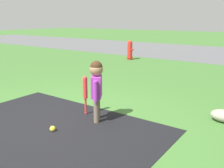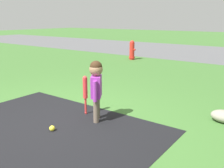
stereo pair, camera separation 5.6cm
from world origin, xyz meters
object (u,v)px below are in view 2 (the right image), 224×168
at_px(child, 96,82).
at_px(sports_ball, 52,128).
at_px(baseball_bat, 85,90).
at_px(fire_hydrant, 132,50).

xyz_separation_m(child, sports_ball, (-0.26, -0.67, -0.57)).
height_order(child, baseball_bat, child).
bearing_deg(baseball_bat, sports_ball, -85.77).
bearing_deg(fire_hydrant, baseball_bat, -65.50).
relative_size(baseball_bat, sports_ball, 8.14).
bearing_deg(baseball_bat, child, -17.27).
xyz_separation_m(baseball_bat, fire_hydrant, (-2.44, 5.35, -0.06)).
height_order(baseball_bat, sports_ball, baseball_bat).
xyz_separation_m(child, baseball_bat, (-0.32, 0.10, -0.19)).
relative_size(child, fire_hydrant, 1.28).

